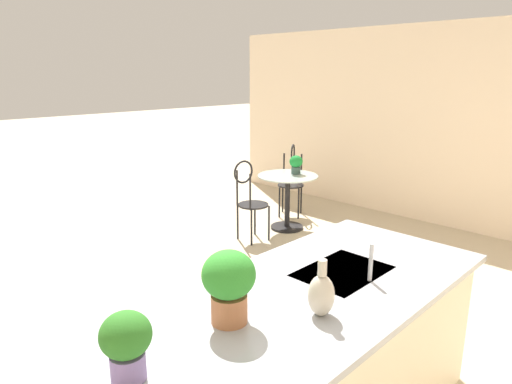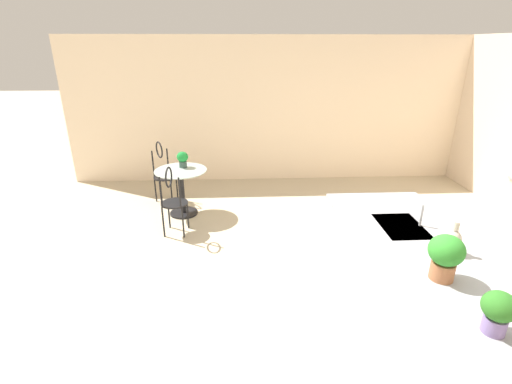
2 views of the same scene
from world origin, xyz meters
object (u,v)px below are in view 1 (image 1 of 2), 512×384
at_px(bistro_table, 287,197).
at_px(potted_plant_on_table, 296,163).
at_px(chair_near_window, 291,177).
at_px(potted_plant_counter_far, 126,342).
at_px(vase_on_counter, 321,294).
at_px(potted_plant_counter_near, 229,282).
at_px(chair_by_island, 250,197).

height_order(bistro_table, potted_plant_on_table, potted_plant_on_table).
height_order(chair_near_window, potted_plant_on_table, chair_near_window).
height_order(potted_plant_counter_far, vase_on_counter, vase_on_counter).
bearing_deg(potted_plant_counter_near, chair_by_island, -136.36).
bearing_deg(potted_plant_on_table, chair_by_island, -3.33).
distance_m(potted_plant_on_table, potted_plant_counter_far, 4.57).
bearing_deg(vase_on_counter, potted_plant_counter_far, -14.98).
xyz_separation_m(bistro_table, vase_on_counter, (2.86, 2.65, 0.58)).
distance_m(bistro_table, potted_plant_on_table, 0.46).
relative_size(bistro_table, vase_on_counter, 2.78).
bearing_deg(potted_plant_counter_near, chair_near_window, -143.63).
height_order(bistro_table, vase_on_counter, vase_on_counter).
xyz_separation_m(bistro_table, potted_plant_counter_near, (3.21, 2.37, 0.68)).
xyz_separation_m(potted_plant_on_table, potted_plant_counter_near, (3.34, 2.35, 0.24)).
bearing_deg(chair_by_island, vase_on_counter, 50.96).
xyz_separation_m(potted_plant_counter_far, vase_on_counter, (-0.90, 0.24, -0.05)).
xyz_separation_m(chair_by_island, potted_plant_counter_far, (3.07, 2.43, 0.51)).
bearing_deg(vase_on_counter, chair_near_window, -138.24).
bearing_deg(potted_plant_on_table, bistro_table, -9.07).
height_order(chair_by_island, vase_on_counter, vase_on_counter).
height_order(chair_by_island, potted_plant_counter_far, potted_plant_counter_far).
bearing_deg(chair_by_island, bistro_table, 177.83).
relative_size(potted_plant_counter_far, vase_on_counter, 0.97).
bearing_deg(chair_near_window, vase_on_counter, 41.76).
bearing_deg(vase_on_counter, bistro_table, -137.20).
bearing_deg(chair_by_island, chair_near_window, -163.93).
height_order(potted_plant_on_table, vase_on_counter, vase_on_counter).
xyz_separation_m(chair_by_island, potted_plant_counter_near, (2.52, 2.40, 0.55)).
bearing_deg(vase_on_counter, chair_by_island, -129.04).
height_order(chair_by_island, potted_plant_on_table, chair_by_island).
bearing_deg(vase_on_counter, potted_plant_counter_near, -37.82).
relative_size(chair_near_window, vase_on_counter, 3.62).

